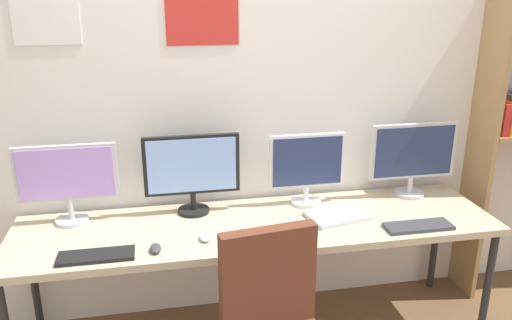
{
  "coord_description": "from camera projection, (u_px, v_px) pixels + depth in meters",
  "views": [
    {
      "loc": [
        -0.51,
        -1.94,
        1.99
      ],
      "look_at": [
        0.0,
        0.65,
        1.09
      ],
      "focal_mm": 36.32,
      "sensor_mm": 36.0,
      "label": 1
    }
  ],
  "objects": [
    {
      "name": "wall_back",
      "position": [
        244.0,
        107.0,
        3.07
      ],
      "size": [
        5.06,
        0.11,
        2.6
      ],
      "color": "silver",
      "rests_on": "ground_plane"
    },
    {
      "name": "monitor_center_left",
      "position": [
        192.0,
        170.0,
        2.91
      ],
      "size": [
        0.54,
        0.18,
        0.46
      ],
      "color": "black",
      "rests_on": "desk"
    },
    {
      "name": "monitor_center_right",
      "position": [
        307.0,
        166.0,
        3.04
      ],
      "size": [
        0.45,
        0.18,
        0.43
      ],
      "color": "silver",
      "rests_on": "desk"
    },
    {
      "name": "desk",
      "position": [
        258.0,
        230.0,
        2.87
      ],
      "size": [
        2.66,
        0.68,
        0.74
      ],
      "color": "tan",
      "rests_on": "ground_plane"
    },
    {
      "name": "laptop_closed",
      "position": [
        337.0,
        216.0,
        2.92
      ],
      "size": [
        0.36,
        0.28,
        0.02
      ],
      "primitive_type": "cube",
      "rotation": [
        0.0,
        0.0,
        0.21
      ],
      "color": "silver",
      "rests_on": "desk"
    },
    {
      "name": "mouse_right_side",
      "position": [
        155.0,
        248.0,
        2.55
      ],
      "size": [
        0.06,
        0.1,
        0.03
      ],
      "primitive_type": "ellipsoid",
      "color": "#38383D",
      "rests_on": "desk"
    },
    {
      "name": "monitor_far_left",
      "position": [
        67.0,
        178.0,
        2.79
      ],
      "size": [
        0.54,
        0.18,
        0.44
      ],
      "color": "silver",
      "rests_on": "desk"
    },
    {
      "name": "monitor_far_right",
      "position": [
        413.0,
        155.0,
        3.15
      ],
      "size": [
        0.55,
        0.18,
        0.46
      ],
      "color": "silver",
      "rests_on": "desk"
    },
    {
      "name": "keyboard_center",
      "position": [
        266.0,
        240.0,
        2.64
      ],
      "size": [
        0.39,
        0.13,
        0.02
      ],
      "primitive_type": "cube",
      "color": "silver",
      "rests_on": "desk"
    },
    {
      "name": "keyboard_right",
      "position": [
        418.0,
        226.0,
        2.79
      ],
      "size": [
        0.37,
        0.13,
        0.02
      ],
      "primitive_type": "cube",
      "color": "#38383D",
      "rests_on": "desk"
    },
    {
      "name": "mouse_left_side",
      "position": [
        205.0,
        237.0,
        2.66
      ],
      "size": [
        0.06,
        0.1,
        0.03
      ],
      "primitive_type": "ellipsoid",
      "color": "silver",
      "rests_on": "desk"
    },
    {
      "name": "keyboard_left",
      "position": [
        96.0,
        256.0,
        2.49
      ],
      "size": [
        0.36,
        0.13,
        0.02
      ],
      "primitive_type": "cube",
      "color": "black",
      "rests_on": "desk"
    }
  ]
}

